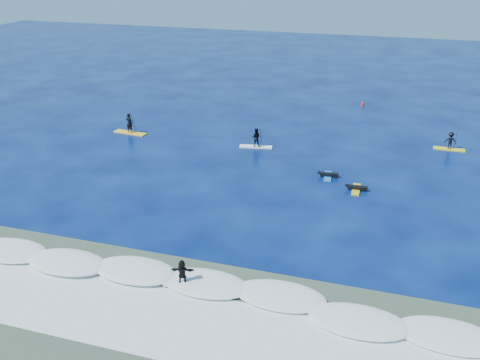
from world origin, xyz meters
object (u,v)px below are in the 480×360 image
(wave_surfer, at_px, (182,273))
(marker_buoy, at_px, (363,104))
(sup_paddler_left, at_px, (130,126))
(prone_paddler_near, at_px, (356,188))
(sup_paddler_center, at_px, (256,139))
(sup_paddler_right, at_px, (450,142))
(prone_paddler_far, at_px, (328,175))

(wave_surfer, bearing_deg, marker_buoy, 67.42)
(sup_paddler_left, bearing_deg, prone_paddler_near, -10.57)
(sup_paddler_left, relative_size, sup_paddler_center, 1.12)
(sup_paddler_right, xyz_separation_m, prone_paddler_far, (-9.18, -9.22, -0.57))
(prone_paddler_near, xyz_separation_m, marker_buoy, (-1.78, 22.68, 0.14))
(sup_paddler_center, height_order, wave_surfer, sup_paddler_center)
(sup_paddler_center, relative_size, wave_surfer, 1.44)
(sup_paddler_right, bearing_deg, prone_paddler_far, -134.15)
(prone_paddler_near, bearing_deg, marker_buoy, 2.54)
(marker_buoy, bearing_deg, prone_paddler_far, -91.56)
(prone_paddler_near, xyz_separation_m, wave_surfer, (-7.34, -14.97, 0.67))
(sup_paddler_left, relative_size, prone_paddler_near, 1.59)
(sup_paddler_center, xyz_separation_m, wave_surfer, (2.16, -21.52, 0.06))
(sup_paddler_center, xyz_separation_m, prone_paddler_far, (7.15, -4.74, -0.61))
(sup_paddler_center, relative_size, prone_paddler_far, 1.42)
(sup_paddler_right, height_order, wave_surfer, sup_paddler_right)
(prone_paddler_far, relative_size, wave_surfer, 1.01)
(sup_paddler_center, bearing_deg, prone_paddler_near, -45.22)
(prone_paddler_near, xyz_separation_m, prone_paddler_far, (-2.34, 1.81, -0.00))
(prone_paddler_far, bearing_deg, sup_paddler_center, 50.59)
(sup_paddler_right, bearing_deg, prone_paddler_near, -121.06)
(sup_paddler_left, distance_m, marker_buoy, 25.78)
(sup_paddler_center, distance_m, marker_buoy, 17.89)
(sup_paddler_right, relative_size, prone_paddler_near, 1.26)
(wave_surfer, distance_m, marker_buoy, 38.07)
(wave_surfer, height_order, marker_buoy, wave_surfer)
(sup_paddler_center, relative_size, sup_paddler_right, 1.12)
(prone_paddler_near, bearing_deg, prone_paddler_far, 50.38)
(prone_paddler_far, bearing_deg, prone_paddler_near, -133.56)
(sup_paddler_left, xyz_separation_m, prone_paddler_near, (21.98, -6.67, -0.57))
(sup_paddler_left, xyz_separation_m, prone_paddler_far, (19.64, -4.86, -0.57))
(marker_buoy, bearing_deg, sup_paddler_center, -115.56)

